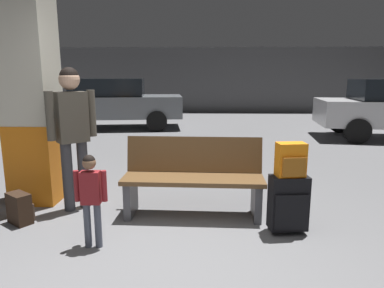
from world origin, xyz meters
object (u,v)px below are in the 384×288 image
at_px(backpack_dark_floor, 20,208).
at_px(parked_car_far, 113,102).
at_px(adult, 72,124).
at_px(structural_pillar, 32,95).
at_px(backpack_bright, 291,160).
at_px(bench, 193,177).
at_px(suitcase, 288,203).
at_px(child, 91,191).

bearing_deg(backpack_dark_floor, parked_car_far, 96.21).
bearing_deg(parked_car_far, adult, -79.36).
height_order(structural_pillar, backpack_bright, structural_pillar).
distance_m(bench, backpack_dark_floor, 1.94).
bearing_deg(backpack_bright, suitcase, 117.23).
bearing_deg(structural_pillar, backpack_bright, -16.56).
bearing_deg(backpack_dark_floor, suitcase, -2.97).
relative_size(adult, parked_car_far, 0.40).
xyz_separation_m(bench, backpack_bright, (0.98, -0.47, 0.33)).
bearing_deg(backpack_bright, backpack_dark_floor, 177.02).
height_order(backpack_bright, parked_car_far, parked_car_far).
bearing_deg(backpack_dark_floor, backpack_bright, -2.98).
distance_m(bench, child, 1.25).
relative_size(structural_pillar, child, 3.07).
relative_size(backpack_bright, child, 0.38).
relative_size(suitcase, child, 0.68).
height_order(suitcase, child, child).
bearing_deg(structural_pillar, backpack_dark_floor, -80.21).
xyz_separation_m(child, parked_car_far, (-1.73, 7.52, 0.26)).
height_order(structural_pillar, parked_car_far, structural_pillar).
xyz_separation_m(structural_pillar, parked_car_far, (-0.63, 6.27, -0.56)).
bearing_deg(suitcase, parked_car_far, 116.91).
bearing_deg(structural_pillar, adult, -26.54).
distance_m(child, backpack_dark_floor, 1.16).
distance_m(structural_pillar, bench, 2.26).
relative_size(backpack_dark_floor, parked_car_far, 0.08).
bearing_deg(backpack_bright, child, -169.36).
bearing_deg(adult, bench, -4.83).
height_order(structural_pillar, suitcase, structural_pillar).
relative_size(bench, backpack_bright, 4.75).
xyz_separation_m(adult, backpack_dark_floor, (-0.47, -0.44, -0.88)).
bearing_deg(parked_car_far, backpack_bright, -63.09).
xyz_separation_m(structural_pillar, child, (1.10, -1.25, -0.81)).
bearing_deg(structural_pillar, child, -48.75).
height_order(bench, child, child).
relative_size(suitcase, backpack_dark_floor, 1.78).
height_order(bench, suitcase, bench).
xyz_separation_m(structural_pillar, adult, (0.60, -0.30, -0.32)).
height_order(suitcase, backpack_dark_floor, suitcase).
xyz_separation_m(backpack_bright, adult, (-2.40, 0.59, 0.27)).
xyz_separation_m(backpack_bright, backpack_dark_floor, (-2.87, 0.15, -0.60)).
xyz_separation_m(bench, adult, (-1.42, 0.12, 0.60)).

